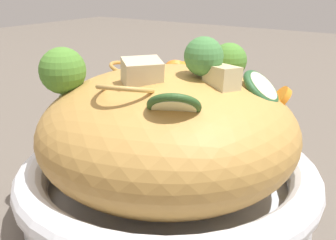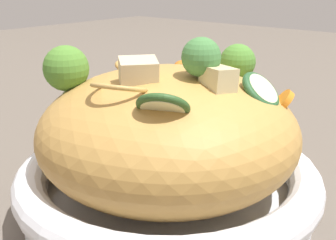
# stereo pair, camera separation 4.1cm
# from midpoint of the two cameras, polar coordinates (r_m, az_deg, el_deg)

# --- Properties ---
(ground_plane) EXTENTS (3.00, 3.00, 0.00)m
(ground_plane) POSITION_cam_midpoint_polar(r_m,az_deg,el_deg) (0.45, 2.66, -11.77)
(ground_plane) COLOR #5C5349
(serving_bowl) EXTENTS (0.30, 0.30, 0.06)m
(serving_bowl) POSITION_cam_midpoint_polar(r_m,az_deg,el_deg) (0.44, 2.71, -8.59)
(serving_bowl) COLOR white
(serving_bowl) RESTS_ON ground_plane
(noodle_heap) EXTENTS (0.25, 0.25, 0.13)m
(noodle_heap) POSITION_cam_midpoint_polar(r_m,az_deg,el_deg) (0.42, 2.81, -1.64)
(noodle_heap) COLOR #B68742
(noodle_heap) RESTS_ON serving_bowl
(broccoli_florets) EXTENTS (0.17, 0.21, 0.07)m
(broccoli_florets) POSITION_cam_midpoint_polar(r_m,az_deg,el_deg) (0.42, 1.22, 7.32)
(broccoli_florets) COLOR #9EB97C
(broccoli_florets) RESTS_ON serving_bowl
(carrot_coins) EXTENTS (0.17, 0.05, 0.03)m
(carrot_coins) POSITION_cam_midpoint_polar(r_m,az_deg,el_deg) (0.46, 9.37, 5.38)
(carrot_coins) COLOR orange
(carrot_coins) RESTS_ON serving_bowl
(zucchini_slices) EXTENTS (0.08, 0.15, 0.03)m
(zucchini_slices) POSITION_cam_midpoint_polar(r_m,az_deg,el_deg) (0.36, 9.86, 2.89)
(zucchini_slices) COLOR beige
(zucchini_slices) RESTS_ON serving_bowl
(chicken_chunks) EXTENTS (0.10, 0.07, 0.03)m
(chicken_chunks) POSITION_cam_midpoint_polar(r_m,az_deg,el_deg) (0.37, 3.15, 5.79)
(chicken_chunks) COLOR #CBBC87
(chicken_chunks) RESTS_ON serving_bowl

